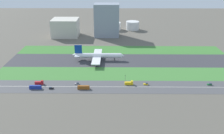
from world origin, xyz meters
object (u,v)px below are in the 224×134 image
at_px(car_2, 146,84).
at_px(bus_1, 35,87).
at_px(hangar_building, 107,20).
at_px(truck_0, 39,83).
at_px(fuel_tank_centre, 132,26).
at_px(airliner, 97,56).
at_px(terminal_building, 66,28).
at_px(car_3, 210,84).
at_px(fuel_tank_west, 114,26).
at_px(bus_0, 84,87).
at_px(car_0, 77,84).
at_px(car_1, 51,88).
at_px(truck_1, 129,83).
at_px(traffic_light, 125,77).

bearing_deg(car_2, bus_1, -174.70).
xyz_separation_m(bus_1, hangar_building, (63.29, 192.00, 24.83)).
xyz_separation_m(truck_0, fuel_tank_centre, (108.01, 227.00, 5.94)).
relative_size(airliner, terminal_building, 1.53).
relative_size(car_3, hangar_building, 0.08).
xyz_separation_m(car_2, fuel_tank_west, (-32.70, 227.00, 5.68)).
relative_size(car_2, bus_0, 0.38).
distance_m(car_0, hangar_building, 185.42).
xyz_separation_m(car_1, car_2, (92.67, 10.00, 0.00)).
bearing_deg(car_3, hangar_building, 120.63).
relative_size(bus_1, terminal_building, 0.27).
height_order(airliner, car_0, airliner).
xyz_separation_m(truck_1, fuel_tank_centre, (18.25, 227.00, 5.94)).
bearing_deg(fuel_tank_centre, truck_0, -115.45).
distance_m(airliner, fuel_tank_west, 160.29).
bearing_deg(hangar_building, airliner, -94.26).
bearing_deg(traffic_light, car_0, -170.62).
bearing_deg(terminal_building, fuel_tank_west, 29.29).
bearing_deg(traffic_light, car_1, -166.00).
bearing_deg(traffic_light, terminal_building, 117.98).
relative_size(car_0, terminal_building, 0.10).
bearing_deg(car_1, car_3, -176.33).
height_order(bus_0, traffic_light, traffic_light).
xyz_separation_m(bus_1, fuel_tank_centre, (109.09, 237.00, 5.80)).
height_order(bus_0, fuel_tank_centre, fuel_tank_centre).
bearing_deg(fuel_tank_west, truck_0, -108.05).
bearing_deg(fuel_tank_west, truck_1, -86.03).
xyz_separation_m(airliner, bus_1, (-54.81, -78.00, -4.41)).
relative_size(truck_0, car_0, 1.91).
height_order(truck_1, fuel_tank_west, fuel_tank_west).
bearing_deg(car_0, bus_1, -165.58).
xyz_separation_m(airliner, car_3, (116.27, -68.00, -5.31)).
height_order(car_0, hangar_building, hangar_building).
bearing_deg(traffic_light, car_3, -5.45).
bearing_deg(car_0, car_2, 0.00).
bearing_deg(fuel_tank_west, terminal_building, -150.71).
xyz_separation_m(car_0, fuel_tank_centre, (70.20, 227.00, 6.69)).
distance_m(truck_0, car_1, 17.23).
bearing_deg(car_1, car_0, -157.20).
xyz_separation_m(truck_0, traffic_light, (86.21, 7.99, 2.62)).
bearing_deg(truck_0, car_0, 0.00).
bearing_deg(fuel_tank_west, hangar_building, -104.66).
bearing_deg(terminal_building, car_2, -58.18).
bearing_deg(car_2, terminal_building, 121.82).
relative_size(car_3, car_1, 1.00).
xyz_separation_m(truck_0, fuel_tank_west, (73.99, 227.00, 4.93)).
bearing_deg(truck_1, bus_1, -173.72).
bearing_deg(car_2, car_3, 0.00).
distance_m(airliner, car_3, 134.80).
relative_size(car_2, fuel_tank_centre, 0.19).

